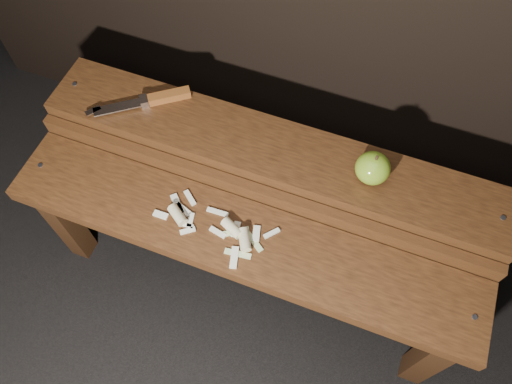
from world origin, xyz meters
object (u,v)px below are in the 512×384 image
(bench_front_tier, at_px, (239,250))
(apple, at_px, (373,168))
(knife, at_px, (156,99))
(bench_rear_tier, at_px, (270,166))

(bench_front_tier, distance_m, apple, 0.39)
(bench_front_tier, relative_size, knife, 5.18)
(bench_front_tier, xyz_separation_m, bench_rear_tier, (0.00, 0.23, 0.06))
(apple, bearing_deg, bench_front_tier, -137.06)
(bench_front_tier, relative_size, bench_rear_tier, 1.00)
(bench_rear_tier, xyz_separation_m, knife, (-0.33, 0.03, 0.10))
(bench_rear_tier, bearing_deg, apple, 1.00)
(bench_front_tier, bearing_deg, bench_rear_tier, 90.00)
(bench_rear_tier, distance_m, knife, 0.34)
(bench_rear_tier, relative_size, knife, 5.18)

